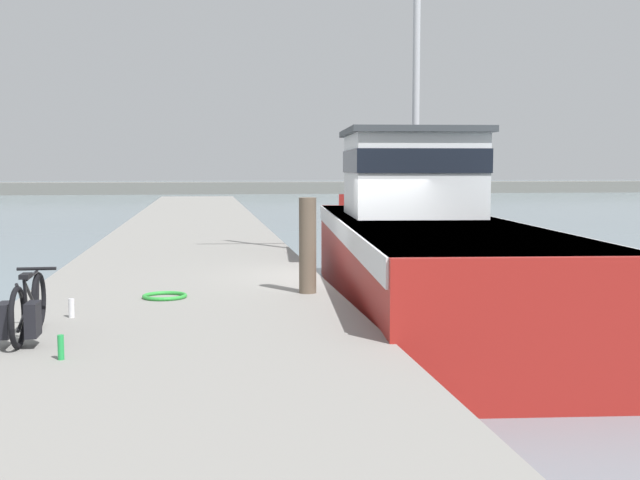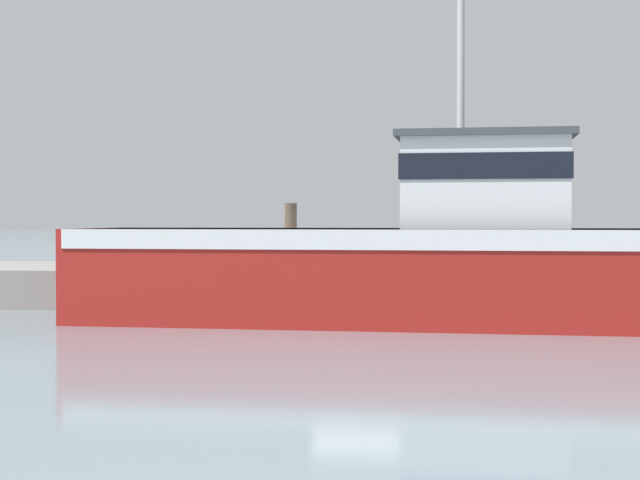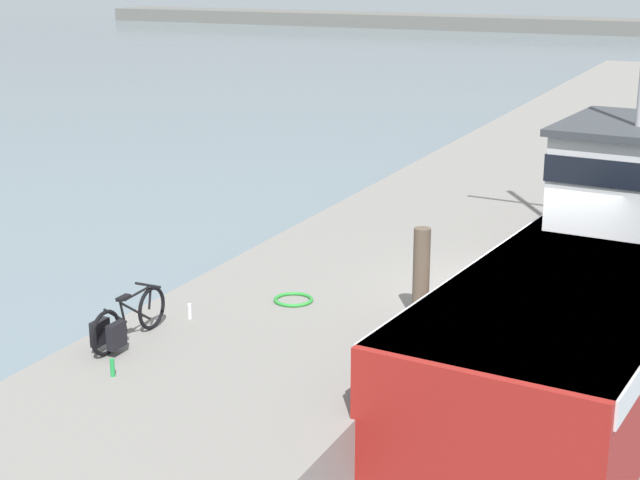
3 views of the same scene
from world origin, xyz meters
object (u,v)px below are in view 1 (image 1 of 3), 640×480
at_px(boat_red_outer, 383,198).
at_px(mooring_post, 308,245).
at_px(water_bottle_on_curb, 61,347).
at_px(fishing_boat_main, 418,244).
at_px(bicycle_touring, 26,310).
at_px(water_bottle_by_bike, 71,308).

xyz_separation_m(boat_red_outer, mooring_post, (-9.40, -36.03, 0.67)).
distance_m(boat_red_outer, mooring_post, 37.25).
height_order(boat_red_outer, mooring_post, boat_red_outer).
relative_size(mooring_post, water_bottle_on_curb, 5.81).
xyz_separation_m(fishing_boat_main, boat_red_outer, (6.87, 33.05, -0.38)).
distance_m(fishing_boat_main, bicycle_touring, 8.38).
bearing_deg(mooring_post, bicycle_touring, -140.34).
relative_size(bicycle_touring, water_bottle_by_bike, 7.39).
bearing_deg(mooring_post, water_bottle_by_bike, -154.15).
bearing_deg(mooring_post, water_bottle_on_curb, -127.55).
relative_size(fishing_boat_main, boat_red_outer, 2.03).
height_order(bicycle_touring, water_bottle_by_bike, bicycle_touring).
bearing_deg(bicycle_touring, fishing_boat_main, 44.13).
height_order(fishing_boat_main, bicycle_touring, fishing_boat_main).
distance_m(mooring_post, water_bottle_on_curb, 4.86).
relative_size(boat_red_outer, water_bottle_on_curb, 29.02).
bearing_deg(boat_red_outer, water_bottle_on_curb, -69.34).
relative_size(bicycle_touring, mooring_post, 1.24).
relative_size(fishing_boat_main, bicycle_touring, 8.21).
bearing_deg(fishing_boat_main, water_bottle_by_bike, -136.55).
xyz_separation_m(bicycle_touring, water_bottle_on_curb, (0.52, -0.95, -0.21)).
bearing_deg(water_bottle_on_curb, mooring_post, 52.45).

